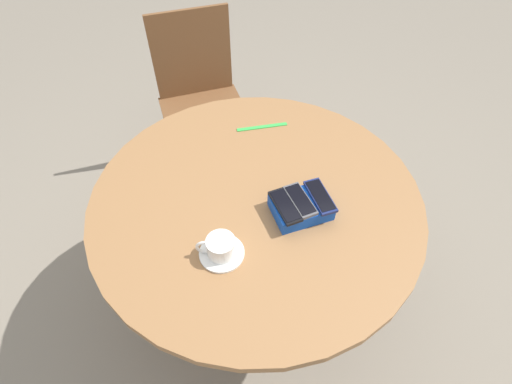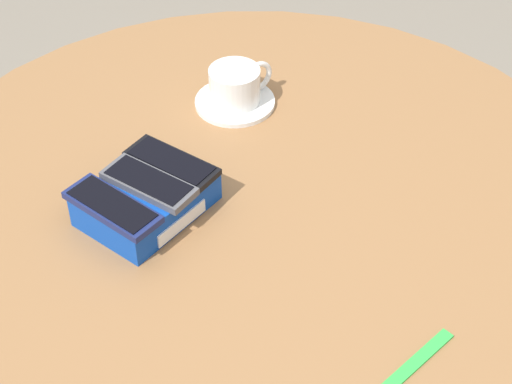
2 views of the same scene
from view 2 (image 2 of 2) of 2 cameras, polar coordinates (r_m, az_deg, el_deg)
round_table at (r=1.30m, az=0.00°, el=-3.96°), size 1.09×1.09×0.71m
phone_box at (r=1.21m, az=-7.29°, el=-0.46°), size 0.20×0.16×0.05m
phone_navy at (r=1.16m, az=-9.56°, el=-0.97°), size 0.08×0.15×0.01m
phone_gray at (r=1.19m, az=-7.16°, el=0.60°), size 0.09×0.15×0.01m
phone_black at (r=1.22m, az=-5.66°, el=1.95°), size 0.09×0.15×0.01m
saucer at (r=1.42m, az=-1.41°, el=6.01°), size 0.13×0.13×0.01m
coffee_cup at (r=1.40m, az=-1.34°, el=7.19°), size 0.11×0.08×0.06m
lanyard_strap at (r=1.04m, az=9.46°, el=-12.15°), size 0.20×0.03×0.00m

